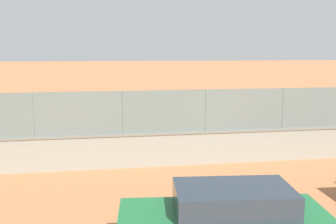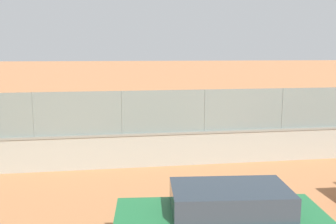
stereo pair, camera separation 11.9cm
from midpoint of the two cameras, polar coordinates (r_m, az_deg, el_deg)
ground_plane at (r=27.66m, az=3.87°, el=-0.06°), size 260.00×260.00×0.00m
perimeter_wall at (r=15.25m, az=5.68°, el=-5.23°), size 32.77×1.18×1.33m
fence_panel_on_wall at (r=14.95m, az=5.77°, el=0.24°), size 32.17×0.91×1.64m
player_baseline_waiting at (r=21.28m, az=4.83°, el=-0.28°), size 0.80×1.00×1.62m
player_at_service_line at (r=25.03m, az=-7.35°, el=0.87°), size 0.89×1.00×1.46m
sports_ball at (r=20.84m, az=5.39°, el=-2.94°), size 0.17×0.17×0.17m
spare_ball_by_wall at (r=16.04m, az=-7.32°, el=-6.83°), size 0.10×0.10×0.10m
parked_car_green at (r=8.60m, az=8.42°, el=-15.88°), size 4.54×2.12×1.61m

